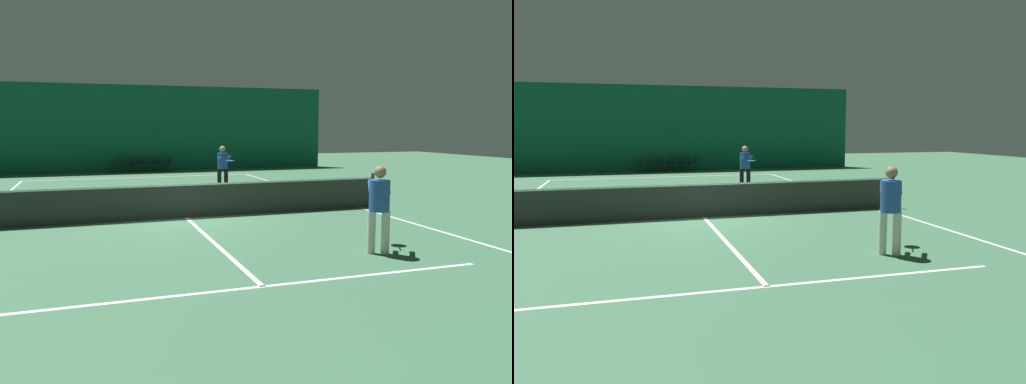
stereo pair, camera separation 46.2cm
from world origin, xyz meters
The scene contains 16 objects.
ground_plane centered at (0.00, 0.00, 0.00)m, with size 60.00×60.00×0.00m, color #386647.
backdrop_curtain centered at (0.00, 15.47, 2.43)m, with size 23.00×0.12×4.86m.
court_line_baseline_far centered at (0.00, 11.90, 0.00)m, with size 11.00×0.10×0.00m.
court_line_service_far centered at (0.00, 6.40, 0.00)m, with size 8.25×0.10×0.00m.
court_line_service_near centered at (0.00, -6.40, 0.00)m, with size 8.25×0.10×0.00m.
court_line_sideline_right centered at (5.50, 0.00, 0.00)m, with size 0.10×23.80×0.00m.
court_line_centre centered at (0.00, 0.00, 0.00)m, with size 0.10×12.80×0.00m.
tennis_net centered at (0.00, 0.00, 0.51)m, with size 12.00×0.10×1.07m.
player_near centered at (2.90, -5.14, 1.02)m, with size 1.00×1.39×1.76m.
player_far centered at (2.56, 5.55, 1.03)m, with size 0.45×1.40×1.77m.
courtside_chair_0 centered at (-1.13, 14.92, 0.49)m, with size 0.44×0.44×0.84m.
courtside_chair_1 centered at (-0.54, 14.92, 0.49)m, with size 0.44×0.44×0.84m.
courtside_chair_2 centered at (0.04, 14.92, 0.49)m, with size 0.44×0.44×0.84m.
courtside_chair_3 centered at (0.63, 14.92, 0.49)m, with size 0.44×0.44×0.84m.
courtside_chair_4 centered at (1.21, 14.92, 0.49)m, with size 0.44×0.44×0.84m.
courtside_chair_5 centered at (1.80, 14.92, 0.49)m, with size 0.44×0.44×0.84m.
Camera 2 is at (-2.13, -13.75, 2.52)m, focal length 35.00 mm.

